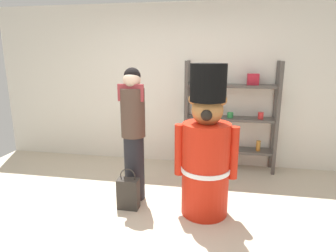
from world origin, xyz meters
name	(u,v)px	position (x,y,z in m)	size (l,w,h in m)	color
ground_plane	(150,233)	(0.00, 0.00, 0.00)	(6.40, 6.40, 0.00)	beige
back_wall	(181,86)	(0.00, 2.20, 1.30)	(6.40, 0.12, 2.60)	silver
merchandise_shelf	(231,116)	(0.83, 1.98, 0.87)	(1.42, 0.35, 1.72)	#4C4742
teddy_bear_guard	(206,151)	(0.52, 0.53, 0.75)	(0.71, 0.55, 1.71)	red
person_shopper	(133,132)	(-0.38, 0.72, 0.88)	(0.31, 0.29, 1.66)	black
shopping_bag	(128,193)	(-0.38, 0.46, 0.19)	(0.25, 0.15, 0.51)	#332D28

